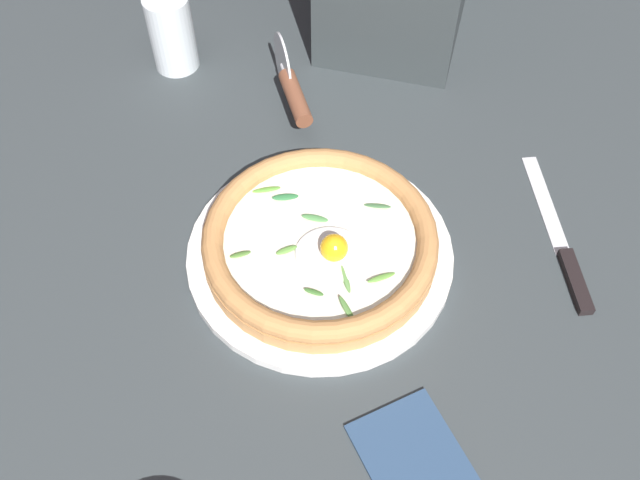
# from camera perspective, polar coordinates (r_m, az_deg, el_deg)

# --- Properties ---
(ground_plane) EXTENTS (2.40, 2.40, 0.03)m
(ground_plane) POSITION_cam_1_polar(r_m,az_deg,el_deg) (0.84, 2.78, -0.42)
(ground_plane) COLOR #353D3F
(ground_plane) RESTS_ON ground
(pizza_plate) EXTENTS (0.30, 0.30, 0.01)m
(pizza_plate) POSITION_cam_1_polar(r_m,az_deg,el_deg) (0.81, 0.00, -1.10)
(pizza_plate) COLOR white
(pizza_plate) RESTS_ON ground
(pizza) EXTENTS (0.26, 0.26, 0.05)m
(pizza) POSITION_cam_1_polar(r_m,az_deg,el_deg) (0.79, 0.02, -0.10)
(pizza) COLOR tan
(pizza) RESTS_ON pizza_plate
(pizza_cutter) EXTENTS (0.09, 0.14, 0.09)m
(pizza_cutter) POSITION_cam_1_polar(r_m,az_deg,el_deg) (0.94, -2.32, 12.12)
(pizza_cutter) COLOR silver
(pizza_cutter) RESTS_ON ground
(table_knife) EXTENTS (0.09, 0.22, 0.01)m
(table_knife) POSITION_cam_1_polar(r_m,az_deg,el_deg) (0.86, 18.84, -1.05)
(table_knife) COLOR silver
(table_knife) RESTS_ON ground
(drinking_glass) EXTENTS (0.06, 0.06, 0.11)m
(drinking_glass) POSITION_cam_1_polar(r_m,az_deg,el_deg) (1.03, -11.62, 15.47)
(drinking_glass) COLOR silver
(drinking_glass) RESTS_ON ground
(folded_napkin) EXTENTS (0.16, 0.16, 0.01)m
(folded_napkin) POSITION_cam_1_polar(r_m,az_deg,el_deg) (0.70, 8.05, -17.69)
(folded_napkin) COLOR navy
(folded_napkin) RESTS_ON ground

